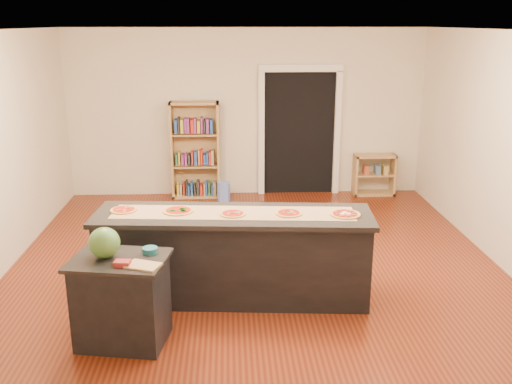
{
  "coord_description": "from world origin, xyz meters",
  "views": [
    {
      "loc": [
        -0.31,
        -6.09,
        2.89
      ],
      "look_at": [
        0.0,
        0.2,
        1.0
      ],
      "focal_mm": 40.0,
      "sensor_mm": 36.0,
      "label": 1
    }
  ],
  "objects_px": {
    "side_counter": "(122,300)",
    "watermelon": "(104,243)",
    "bookshelf": "(195,150)",
    "waste_bin": "(224,191)",
    "low_shelf": "(374,175)",
    "kitchen_island": "(234,256)"
  },
  "relations": [
    {
      "from": "side_counter",
      "to": "watermelon",
      "type": "height_order",
      "value": "watermelon"
    },
    {
      "from": "bookshelf",
      "to": "waste_bin",
      "type": "bearing_deg",
      "value": -27.35
    },
    {
      "from": "bookshelf",
      "to": "waste_bin",
      "type": "xyz_separation_m",
      "value": [
        0.47,
        -0.24,
        -0.65
      ]
    },
    {
      "from": "low_shelf",
      "to": "waste_bin",
      "type": "bearing_deg",
      "value": -174.83
    },
    {
      "from": "kitchen_island",
      "to": "bookshelf",
      "type": "height_order",
      "value": "bookshelf"
    },
    {
      "from": "low_shelf",
      "to": "watermelon",
      "type": "bearing_deg",
      "value": -128.47
    },
    {
      "from": "side_counter",
      "to": "watermelon",
      "type": "bearing_deg",
      "value": 176.62
    },
    {
      "from": "kitchen_island",
      "to": "side_counter",
      "type": "xyz_separation_m",
      "value": [
        -1.04,
        -0.86,
        -0.06
      ]
    },
    {
      "from": "kitchen_island",
      "to": "waste_bin",
      "type": "bearing_deg",
      "value": 96.66
    },
    {
      "from": "waste_bin",
      "to": "bookshelf",
      "type": "bearing_deg",
      "value": 152.65
    },
    {
      "from": "side_counter",
      "to": "low_shelf",
      "type": "relative_size",
      "value": 1.21
    },
    {
      "from": "kitchen_island",
      "to": "watermelon",
      "type": "height_order",
      "value": "watermelon"
    },
    {
      "from": "low_shelf",
      "to": "waste_bin",
      "type": "relative_size",
      "value": 2.22
    },
    {
      "from": "low_shelf",
      "to": "kitchen_island",
      "type": "bearing_deg",
      "value": -123.39
    },
    {
      "from": "waste_bin",
      "to": "low_shelf",
      "type": "bearing_deg",
      "value": 5.17
    },
    {
      "from": "kitchen_island",
      "to": "side_counter",
      "type": "distance_m",
      "value": 1.35
    },
    {
      "from": "bookshelf",
      "to": "low_shelf",
      "type": "distance_m",
      "value": 3.1
    },
    {
      "from": "side_counter",
      "to": "bookshelf",
      "type": "relative_size",
      "value": 0.52
    },
    {
      "from": "side_counter",
      "to": "low_shelf",
      "type": "distance_m",
      "value": 5.78
    },
    {
      "from": "kitchen_island",
      "to": "low_shelf",
      "type": "relative_size",
      "value": 4.13
    },
    {
      "from": "watermelon",
      "to": "bookshelf",
      "type": "bearing_deg",
      "value": 82.93
    },
    {
      "from": "side_counter",
      "to": "waste_bin",
      "type": "height_order",
      "value": "side_counter"
    }
  ]
}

